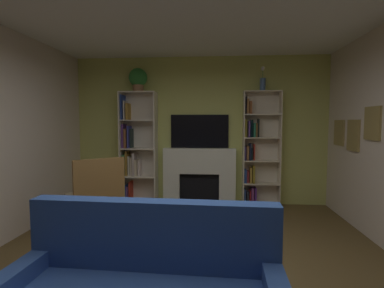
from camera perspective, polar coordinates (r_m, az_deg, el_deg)
ground_plane at (r=3.10m, az=-1.98°, el=-25.65°), size 6.99×6.99×0.00m
wall_back_accent at (r=5.62m, az=1.50°, el=2.56°), size 4.80×0.06×2.74m
fireplace at (r=5.58m, az=1.41°, el=-6.01°), size 1.44×0.49×1.05m
tv at (r=5.56m, az=1.47°, el=2.46°), size 1.07×0.06×0.62m
bookshelf_left at (r=5.70m, az=-10.86°, el=-1.33°), size 0.66×0.34×2.09m
bookshelf_right at (r=5.56m, az=12.31°, el=-1.44°), size 0.66×0.27×2.09m
potted_plant at (r=5.67m, az=-10.31°, el=12.23°), size 0.34×0.34×0.43m
vase_with_flowers at (r=5.53m, az=13.41°, el=11.47°), size 0.10×0.10×0.43m
armchair at (r=4.34m, az=-17.97°, el=-9.25°), size 0.91×0.91×1.06m
coffee_table at (r=2.89m, az=-5.82°, el=-20.14°), size 0.78×0.40×0.42m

